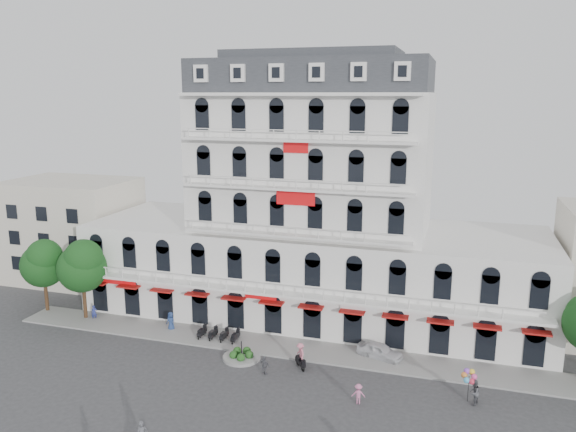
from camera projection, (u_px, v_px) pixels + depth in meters
The scene contains 15 objects.
ground at pixel (250, 401), 40.91m from camera, with size 120.00×120.00×0.00m, color #38383A.
sidewalk at pixel (286, 347), 49.30m from camera, with size 53.00×4.00×0.16m, color gray.
main_building at pixel (313, 217), 55.60m from camera, with size 45.00×15.00×25.80m.
flank_building_west at pixel (73, 230), 66.89m from camera, with size 14.00×10.00×12.00m, color beige.
traffic_island at pixel (242, 356), 47.32m from camera, with size 3.20×3.20×1.60m.
parked_scooter_row at pixel (219, 340), 50.95m from camera, with size 4.40×1.80×1.10m, color black, non-canonical shape.
tree_west_outer at pixel (43, 262), 56.51m from camera, with size 4.50×4.48×7.76m.
tree_west_inner at pixel (82, 264), 54.55m from camera, with size 4.76×4.76×8.25m.
parked_car at pixel (380, 351), 47.31m from camera, with size 1.58×3.93×1.34m, color silver.
rider_center at pixel (300, 355), 45.49m from camera, with size 1.19×1.42×2.20m.
pedestrian_left at pixel (171, 321), 52.90m from camera, with size 0.88×0.57×1.81m, color navy.
pedestrian_mid at pixel (265, 365), 44.59m from camera, with size 0.90×0.37×1.53m, color #55565C.
pedestrian_right at pixel (358, 394), 40.37m from camera, with size 0.98×0.56×1.51m, color #CF6D9B.
pedestrian_far at pixel (94, 313), 55.34m from camera, with size 0.55×0.36×1.50m, color navy.
balloon_vendor at pixel (473, 388), 40.26m from camera, with size 1.45×1.37×2.45m.
Camera 1 is at (13.54, -34.65, 21.89)m, focal length 35.00 mm.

